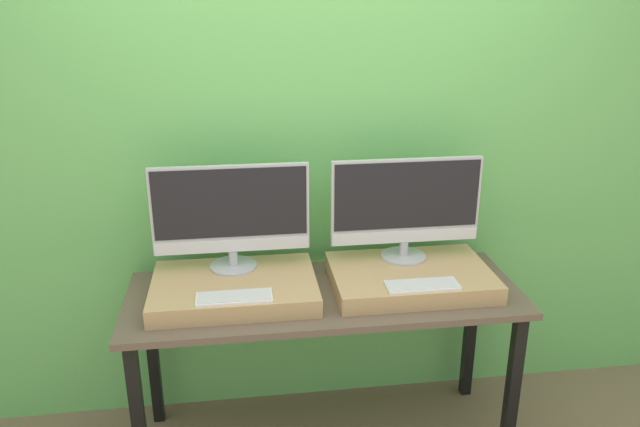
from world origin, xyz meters
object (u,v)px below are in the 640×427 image
(monitor_left, at_px, (231,214))
(keyboard_right, at_px, (422,285))
(monitor_right, at_px, (406,206))
(keyboard_left, at_px, (234,297))

(monitor_left, xyz_separation_m, keyboard_right, (0.77, -0.30, -0.24))
(monitor_left, distance_m, monitor_right, 0.77)
(monitor_right, bearing_deg, keyboard_left, -158.85)
(keyboard_right, bearing_deg, monitor_left, 158.85)
(monitor_left, bearing_deg, keyboard_right, -21.15)
(monitor_left, height_order, monitor_right, same)
(keyboard_left, height_order, monitor_right, monitor_right)
(keyboard_left, distance_m, monitor_right, 0.86)
(keyboard_left, relative_size, keyboard_right, 1.00)
(monitor_left, relative_size, keyboard_left, 2.23)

